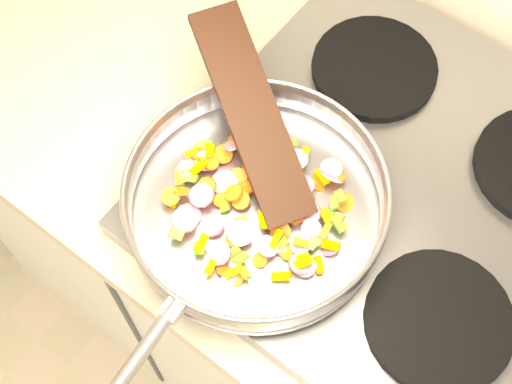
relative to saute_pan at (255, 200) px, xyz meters
The scene contains 7 objects.
cooktop 0.22m from the saute_pan, 50.28° to the left, with size 0.60×0.60×0.04m, color #939399.
grate_fl 0.05m from the saute_pan, 102.35° to the left, with size 0.19×0.19×0.02m, color black.
grate_fr 0.28m from the saute_pan, ahead, with size 0.19×0.19×0.02m, color black.
grate_bl 0.31m from the saute_pan, 90.94° to the left, with size 0.19×0.19×0.02m, color black.
saute_pan is the anchor object (origin of this frame).
vegetable_heap 0.02m from the saute_pan, 123.53° to the left, with size 0.25×0.25×0.05m.
wooden_spatula 0.12m from the saute_pan, 129.74° to the left, with size 0.31×0.07×0.01m, color black.
Camera 1 is at (-0.59, 1.18, 1.82)m, focal length 50.00 mm.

